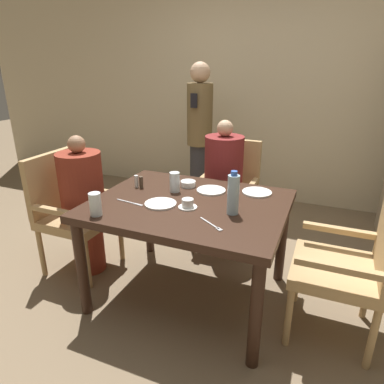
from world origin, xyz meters
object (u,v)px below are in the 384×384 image
Objects in this scene: water_bottle at (233,194)px; teacup_with_saucer at (188,204)px; plate_dessert_center at (211,190)px; bowl_small at (188,184)px; plate_main_left at (161,204)px; glass_tall_near at (95,204)px; chair_far_side at (228,188)px; plate_main_right at (257,192)px; diner_in_far_chair at (223,186)px; chair_left_side at (70,207)px; glass_tall_mid at (175,182)px; diner_in_left_chair at (84,205)px; standing_host at (200,135)px; chair_right_side at (353,261)px.

teacup_with_saucer is at bearing -174.94° from water_bottle.
bowl_small is (-0.19, 0.03, 0.01)m from plate_dessert_center.
plate_main_left is at bearing -173.42° from teacup_with_saucer.
teacup_with_saucer is 0.85× the size of glass_tall_near.
glass_tall_near is (-0.43, -1.28, 0.28)m from chair_far_side.
bowl_small is (0.03, 0.38, 0.01)m from plate_main_left.
plate_main_right is at bearing 15.66° from plate_dessert_center.
glass_tall_near reaches higher than plate_main_left.
chair_far_side is at bearing 78.76° from bowl_small.
diner_in_far_chair is 0.58m from plate_main_right.
chair_left_side is 7.84× the size of teacup_with_saucer.
plate_dessert_center is 0.26m from glass_tall_mid.
diner_in_left_chair reaches higher than glass_tall_mid.
plate_main_left is at bearing -7.60° from chair_left_side.
plate_main_right is (0.37, -0.56, 0.21)m from chair_far_side.
bowl_small is (-0.12, -0.61, 0.23)m from chair_far_side.
glass_tall_mid is at bearing 130.67° from teacup_with_saucer.
standing_host is at bearing 130.14° from chair_far_side.
diner_in_left_chair reaches higher than plate_main_left.
diner_in_far_chair is 5.61× the size of plate_main_right.
glass_tall_mid is (-0.17, -0.75, 0.28)m from chair_far_side.
diner_in_far_chair is 9.62× the size of teacup_with_saucer.
plate_main_left is at bearing -9.05° from diner_in_left_chair.
bowl_small is at bearing 85.94° from plate_main_left.
chair_left_side is 0.89m from plate_main_left.
chair_far_side is 0.81m from glass_tall_mid.
teacup_with_saucer is (-0.98, -0.09, 0.23)m from chair_right_side.
diner_in_left_chair is 1.24m from chair_far_side.
plate_main_right is at bearing 42.18° from glass_tall_near.
chair_left_side is at bearing -163.14° from bowl_small.
water_bottle is at bearing 24.19° from glass_tall_near.
chair_right_side is 4.57× the size of plate_main_right.
chair_left_side is at bearing 174.84° from teacup_with_saucer.
teacup_with_saucer reaches higher than plate_dessert_center.
plate_main_right is 0.50m from bowl_small.
chair_far_side is 1.00m from teacup_with_saucer.
plate_main_left is at bearing -77.40° from standing_host.
diner_in_left_chair reaches higher than chair_left_side.
diner_in_left_chair reaches higher than teacup_with_saucer.
plate_main_left is 0.18m from teacup_with_saucer.
water_bottle is (0.28, 0.02, 0.10)m from teacup_with_saucer.
chair_right_side is 0.59× the size of standing_host.
chair_far_side is 1.34m from chair_right_side.
chair_far_side reaches higher than teacup_with_saucer.
chair_far_side is 0.85m from standing_host.
glass_tall_near is (-0.74, -0.33, -0.05)m from water_bottle.
teacup_with_saucer is at bearing -67.17° from bowl_small.
standing_host is at bearing 114.73° from plate_dessert_center.
chair_far_side is 0.66m from bowl_small.
plate_dessert_center is at bearing -65.27° from standing_host.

